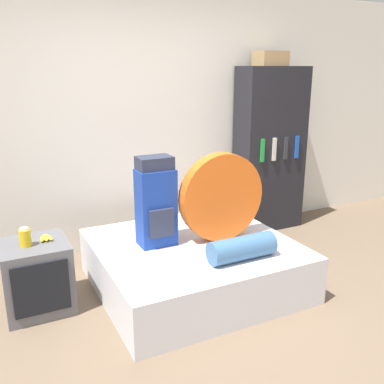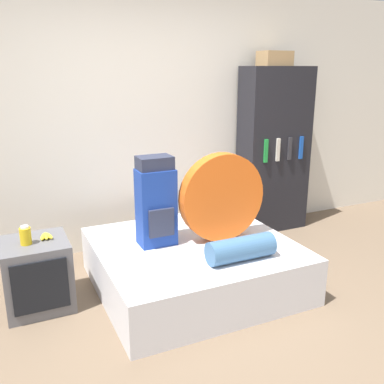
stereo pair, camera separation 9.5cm
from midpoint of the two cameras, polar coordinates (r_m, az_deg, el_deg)
ground_plane at (r=3.21m, az=5.83°, el=-18.40°), size 16.00×16.00×0.00m
wall_back at (r=4.41m, az=-6.48°, el=9.37°), size 8.00×0.05×2.60m
bed at (r=3.72m, az=0.94°, el=-9.58°), size 1.60×1.50×0.39m
backpack at (r=3.51m, az=-4.04°, el=-1.42°), size 0.30×0.24×0.75m
tent_bag at (r=3.62m, az=4.74°, el=-0.68°), size 0.75×0.12×0.75m
sleeping_roll at (r=3.32m, az=7.36°, el=-7.51°), size 0.54×0.19×0.19m
television at (r=3.58m, az=-19.20°, el=-10.33°), size 0.49×0.50×0.55m
canister at (r=3.41m, az=-20.58°, el=-5.47°), size 0.08×0.08×0.15m
banana_bunch at (r=3.50m, az=-18.17°, el=-5.61°), size 0.11×0.14×0.04m
bookshelf at (r=4.95m, az=11.38°, el=5.44°), size 0.78×0.37×1.84m
cardboard_box at (r=4.83m, az=11.55°, el=17.05°), size 0.33×0.23×0.15m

